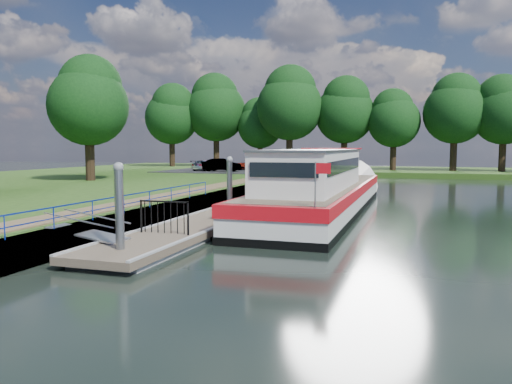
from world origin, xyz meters
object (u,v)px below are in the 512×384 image
(car_a, at_px, (259,166))
(car_b, at_px, (221,165))
(pontoon, at_px, (259,205))
(car_d, at_px, (249,165))
(barge, at_px, (324,191))
(car_c, at_px, (206,165))

(car_a, relative_size, car_b, 0.80)
(pontoon, height_order, car_b, car_b)
(car_a, xyz_separation_m, car_d, (-2.62, 4.27, 0.00))
(barge, distance_m, car_a, 25.14)
(car_c, bearing_deg, car_d, -130.60)
(car_c, height_order, car_d, car_c)
(car_b, bearing_deg, car_a, -77.81)
(pontoon, distance_m, car_c, 27.43)
(barge, height_order, car_a, barge)
(pontoon, bearing_deg, barge, 1.02)
(pontoon, bearing_deg, car_a, 107.41)
(car_a, height_order, car_d, car_d)
(car_a, bearing_deg, car_c, -164.01)
(car_b, distance_m, car_c, 2.77)
(barge, height_order, car_c, barge)
(car_b, bearing_deg, pontoon, -146.77)
(car_c, bearing_deg, pontoon, 128.46)
(barge, height_order, car_d, barge)
(car_b, xyz_separation_m, car_c, (-2.39, 1.40, -0.10))
(car_a, bearing_deg, barge, -39.76)
(car_b, relative_size, car_d, 1.02)
(car_c, relative_size, car_d, 0.99)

